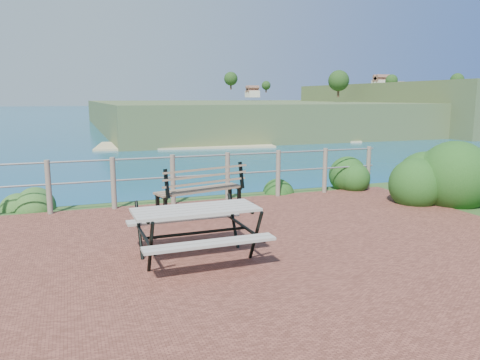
% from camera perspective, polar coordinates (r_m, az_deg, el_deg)
% --- Properties ---
extents(ground, '(10.00, 7.00, 0.12)m').
position_cam_1_polar(ground, '(6.39, -1.75, -9.50)').
color(ground, brown).
rests_on(ground, ground).
extents(ocean, '(1200.00, 1200.00, 0.00)m').
position_cam_1_polar(ocean, '(205.74, -19.73, 8.89)').
color(ocean, '#14637C').
rests_on(ocean, ground).
extents(safety_railing, '(9.40, 0.10, 1.00)m').
position_cam_1_polar(safety_railing, '(9.39, -8.19, 0.37)').
color(safety_railing, '#6B5B4C').
rests_on(safety_railing, ground).
extents(distant_bay, '(290.00, 232.36, 24.00)m').
position_cam_1_polar(distant_bay, '(272.06, 20.26, 8.69)').
color(distant_bay, '#445A2D').
rests_on(distant_bay, ground).
extents(picnic_table, '(1.64, 1.41, 0.69)m').
position_cam_1_polar(picnic_table, '(6.22, -5.38, -5.83)').
color(picnic_table, '#A19C90').
rests_on(picnic_table, ground).
extents(park_bench, '(1.71, 0.83, 0.94)m').
position_cam_1_polar(park_bench, '(8.52, -4.96, -0.26)').
color(park_bench, brown).
rests_on(park_bench, ground).
extents(shrub_right_front, '(1.64, 1.64, 2.32)m').
position_cam_1_polar(shrub_right_front, '(10.37, 21.53, -2.55)').
color(shrub_right_front, '#1C4816').
rests_on(shrub_right_front, ground).
extents(shrub_right_edge, '(0.96, 0.96, 1.37)m').
position_cam_1_polar(shrub_right_edge, '(11.39, 14.52, -1.08)').
color(shrub_right_edge, '#1C4816').
rests_on(shrub_right_edge, ground).
extents(shrub_lip_west, '(0.78, 0.78, 0.52)m').
position_cam_1_polar(shrub_lip_west, '(10.02, -24.56, -3.18)').
color(shrub_lip_west, '#2B5620').
rests_on(shrub_lip_west, ground).
extents(shrub_lip_east, '(0.77, 0.77, 0.51)m').
position_cam_1_polar(shrub_lip_east, '(10.70, 3.97, -1.49)').
color(shrub_lip_east, '#1C4816').
rests_on(shrub_lip_east, ground).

